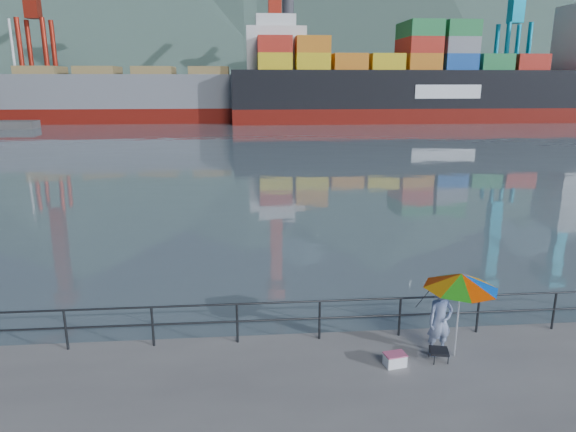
# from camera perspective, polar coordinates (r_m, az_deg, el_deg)

# --- Properties ---
(harbor_water) EXTENTS (500.00, 280.00, 0.00)m
(harbor_water) POSITION_cam_1_polar(r_m,az_deg,el_deg) (139.76, -4.69, 12.29)
(harbor_water) COLOR slate
(harbor_water) RESTS_ON ground
(far_dock) EXTENTS (200.00, 40.00, 0.40)m
(far_dock) POSITION_cam_1_polar(r_m,az_deg,el_deg) (103.36, 1.10, 11.45)
(far_dock) COLOR #514F4C
(far_dock) RESTS_ON ground
(guardrail) EXTENTS (22.00, 0.06, 1.03)m
(guardrail) POSITION_cam_1_polar(r_m,az_deg,el_deg) (12.67, -1.04, -11.57)
(guardrail) COLOR #2D3033
(guardrail) RESTS_ON ground
(mountains) EXTENTS (600.00, 332.80, 80.00)m
(mountains) POSITION_cam_1_polar(r_m,az_deg,el_deg) (222.88, 5.81, 22.38)
(mountains) COLOR #385147
(mountains) RESTS_ON ground
(port_cranes) EXTENTS (116.00, 28.00, 38.40)m
(port_cranes) POSITION_cam_1_polar(r_m,az_deg,el_deg) (99.34, 14.68, 20.10)
(port_cranes) COLOR #AC2414
(port_cranes) RESTS_ON ground
(container_stacks) EXTENTS (58.00, 5.40, 7.80)m
(container_stacks) POSITION_cam_1_polar(r_m,az_deg,el_deg) (108.81, 14.38, 12.70)
(container_stacks) COLOR gray
(container_stacks) RESTS_ON ground
(fisherman) EXTENTS (0.65, 0.47, 1.66)m
(fisherman) POSITION_cam_1_polar(r_m,az_deg,el_deg) (12.46, 16.53, -11.15)
(fisherman) COLOR #314D81
(fisherman) RESTS_ON ground
(beach_umbrella) EXTENTS (1.85, 1.85, 2.02)m
(beach_umbrella) POSITION_cam_1_polar(r_m,az_deg,el_deg) (12.09, 18.68, -6.84)
(beach_umbrella) COLOR white
(beach_umbrella) RESTS_ON ground
(folding_stool) EXTENTS (0.49, 0.49, 0.27)m
(folding_stool) POSITION_cam_1_polar(r_m,az_deg,el_deg) (12.50, 16.40, -14.59)
(folding_stool) COLOR black
(folding_stool) RESTS_ON ground
(cooler_bag) EXTENTS (0.50, 0.38, 0.26)m
(cooler_bag) POSITION_cam_1_polar(r_m,az_deg,el_deg) (12.09, 11.79, -15.41)
(cooler_bag) COLOR white
(cooler_bag) RESTS_ON ground
(fishing_rod) EXTENTS (0.37, 1.88, 1.34)m
(fishing_rod) POSITION_cam_1_polar(r_m,az_deg,el_deg) (13.73, 14.50, -12.31)
(fishing_rod) COLOR black
(fishing_rod) RESTS_ON ground
(bulk_carrier) EXTENTS (53.53, 9.27, 14.50)m
(bulk_carrier) POSITION_cam_1_polar(r_m,az_deg,el_deg) (84.80, -11.94, 13.16)
(bulk_carrier) COLOR #65110A
(bulk_carrier) RESTS_ON ground
(container_ship) EXTENTS (63.91, 10.65, 18.10)m
(container_ship) POSITION_cam_1_polar(r_m,az_deg,el_deg) (87.27, 17.14, 14.00)
(container_ship) COLOR #65110A
(container_ship) RESTS_ON ground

